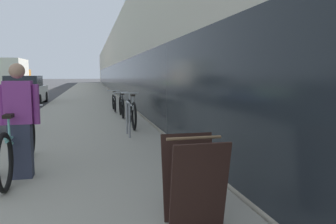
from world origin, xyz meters
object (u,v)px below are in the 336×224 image
bike_rack_hoop (128,115)px  sandwich_board_sign (194,181)px  vintage_roadster_curbside (1,104)px  person_rider (20,121)px  cruiser_bike_farthest (114,102)px  moving_truck (14,75)px  cruiser_bike_nearest (132,113)px  cruiser_bike_middle (122,106)px  parked_sedan_far (25,91)px  tandem_bicycle (19,146)px

bike_rack_hoop → sandwich_board_sign: size_ratio=0.94×
vintage_roadster_curbside → person_rider: bearing=-74.6°
cruiser_bike_farthest → sandwich_board_sign: size_ratio=1.94×
vintage_roadster_curbside → moving_truck: moving_truck is taller
cruiser_bike_nearest → cruiser_bike_farthest: size_ratio=1.08×
cruiser_bike_middle → bike_rack_hoop: bearing=-92.7°
parked_sedan_far → vintage_roadster_curbside: bearing=-88.8°
person_rider → sandwich_board_sign: bearing=-45.1°
bike_rack_hoop → vintage_roadster_curbside: 7.01m
cruiser_bike_farthest → vintage_roadster_curbside: vintage_roadster_curbside is taller
sandwich_board_sign → parked_sedan_far: size_ratio=0.22×
cruiser_bike_middle → sandwich_board_sign: bearing=-90.4°
bike_rack_hoop → moving_truck: bearing=106.9°
sandwich_board_sign → parked_sedan_far: bearing=105.8°
moving_truck → bike_rack_hoop: bearing=-73.1°
person_rider → tandem_bicycle: bearing=105.0°
sandwich_board_sign → vintage_roadster_curbside: 11.36m
tandem_bicycle → cruiser_bike_nearest: bearing=60.6°
sandwich_board_sign → moving_truck: size_ratio=0.14×
moving_truck → cruiser_bike_middle: bearing=-70.3°
cruiser_bike_middle → sandwich_board_sign: size_ratio=1.85×
tandem_bicycle → cruiser_bike_nearest: size_ratio=1.39×
bike_rack_hoop → parked_sedan_far: size_ratio=0.20×
cruiser_bike_farthest → cruiser_bike_nearest: bearing=-87.3°
person_rider → cruiser_bike_farthest: bearing=77.3°
bike_rack_hoop → cruiser_bike_nearest: cruiser_bike_nearest is taller
tandem_bicycle → person_rider: 0.54m
person_rider → sandwich_board_sign: size_ratio=1.85×
tandem_bicycle → cruiser_bike_farthest: tandem_bicycle is taller
person_rider → parked_sedan_far: (-2.45, 13.67, -0.24)m
bike_rack_hoop → moving_truck: 28.53m
bike_rack_hoop → cruiser_bike_middle: (0.17, 3.65, -0.15)m
person_rider → parked_sedan_far: person_rider is taller
person_rider → bike_rack_hoop: size_ratio=1.97×
person_rider → vintage_roadster_curbside: bearing=105.4°
tandem_bicycle → vintage_roadster_curbside: size_ratio=0.65×
person_rider → cruiser_bike_farthest: (1.92, 8.53, -0.48)m
sandwich_board_sign → parked_sedan_far: 16.29m
cruiser_bike_nearest → moving_truck: size_ratio=0.28×
bike_rack_hoop → cruiser_bike_nearest: (0.24, 1.33, -0.11)m
bike_rack_hoop → cruiser_bike_farthest: 5.63m
tandem_bicycle → cruiser_bike_nearest: tandem_bicycle is taller
bike_rack_hoop → moving_truck: (-8.29, 27.28, 0.93)m
cruiser_bike_nearest → vintage_roadster_curbside: 6.17m
cruiser_bike_farthest → moving_truck: bearing=111.0°
person_rider → cruiser_bike_nearest: (2.12, 4.24, -0.43)m
bike_rack_hoop → sandwich_board_sign: bearing=-88.7°
vintage_roadster_curbside → moving_truck: size_ratio=0.61×
tandem_bicycle → bike_rack_hoop: (1.97, 2.58, 0.10)m
moving_truck → parked_sedan_far: bearing=-76.5°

